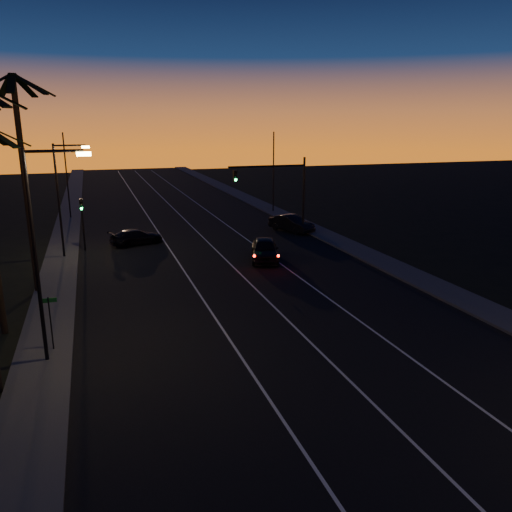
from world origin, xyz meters
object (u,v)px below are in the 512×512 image
object	(u,v)px
signal_mast	(279,183)
cross_car	(137,237)
right_car	(291,223)
lead_car	(265,249)

from	to	relation	value
signal_mast	cross_car	xyz separation A→B (m)	(-12.50, 0.74, -4.12)
signal_mast	cross_car	world-z (taller)	signal_mast
right_car	cross_car	size ratio (longest dim) A/B	1.03
lead_car	cross_car	xyz separation A→B (m)	(-8.61, 8.07, -0.18)
right_car	cross_car	world-z (taller)	right_car
cross_car	right_car	bearing A→B (deg)	3.29
signal_mast	lead_car	size ratio (longest dim) A/B	1.25
signal_mast	lead_car	distance (m)	9.19
lead_car	cross_car	bearing A→B (deg)	136.86
right_car	lead_car	bearing A→B (deg)	-122.90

